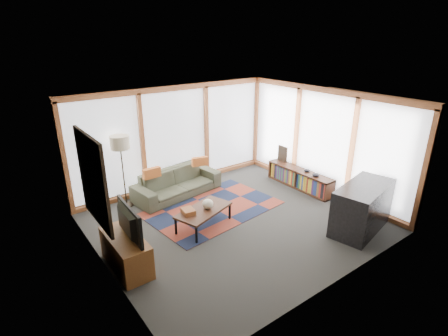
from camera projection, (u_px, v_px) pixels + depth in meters
ground at (235, 221)px, 7.48m from camera, size 5.50×5.50×0.00m
room_envelope at (238, 142)px, 7.61m from camera, size 5.52×5.02×2.62m
rug at (213, 208)px, 8.02m from camera, size 3.09×2.17×0.01m
sofa at (177, 183)px, 8.58m from camera, size 2.29×1.14×0.64m
pillow_left at (152, 173)px, 8.03m from camera, size 0.43×0.14×0.23m
pillow_right at (200, 161)px, 8.77m from camera, size 0.42×0.22×0.22m
floor_lamp at (123, 172)px, 7.85m from camera, size 0.43×0.43×1.69m
coffee_table at (204, 218)px, 7.20m from camera, size 1.34×0.96×0.40m
book_stack at (188, 211)px, 6.95m from camera, size 0.26×0.31×0.09m
vase at (208, 204)px, 7.13m from camera, size 0.28×0.28×0.20m
bookshelf at (299, 179)px, 9.03m from camera, size 0.36×1.95×0.49m
bowl_a at (316, 175)px, 8.51m from camera, size 0.19×0.19×0.09m
bowl_b at (307, 170)px, 8.80m from camera, size 0.17×0.17×0.08m
shelf_picture at (283, 154)px, 9.47m from camera, size 0.06×0.33×0.43m
tv_console at (126, 252)px, 5.92m from camera, size 0.49×1.18×0.59m
television at (124, 223)px, 5.69m from camera, size 0.18×1.01×0.58m
bar_counter at (362, 208)px, 7.03m from camera, size 1.63×1.00×0.96m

